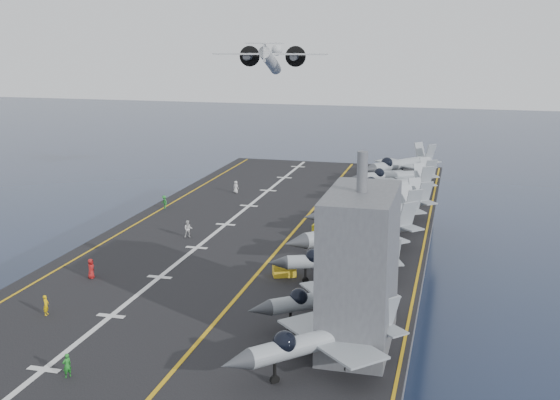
% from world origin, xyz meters
% --- Properties ---
extents(ground, '(500.00, 500.00, 0.00)m').
position_xyz_m(ground, '(0.00, 0.00, 0.00)').
color(ground, '#142135').
rests_on(ground, ground).
extents(hull, '(36.00, 90.00, 10.00)m').
position_xyz_m(hull, '(0.00, 0.00, 5.00)').
color(hull, '#56595E').
rests_on(hull, ground).
extents(flight_deck, '(38.00, 92.00, 0.40)m').
position_xyz_m(flight_deck, '(0.00, 0.00, 10.20)').
color(flight_deck, black).
rests_on(flight_deck, hull).
extents(foul_line, '(0.35, 90.00, 0.02)m').
position_xyz_m(foul_line, '(3.00, 0.00, 10.42)').
color(foul_line, gold).
rests_on(foul_line, flight_deck).
extents(landing_centerline, '(0.50, 90.00, 0.02)m').
position_xyz_m(landing_centerline, '(-6.00, 0.00, 10.42)').
color(landing_centerline, silver).
rests_on(landing_centerline, flight_deck).
extents(deck_edge_port, '(0.25, 90.00, 0.02)m').
position_xyz_m(deck_edge_port, '(-17.00, 0.00, 10.42)').
color(deck_edge_port, gold).
rests_on(deck_edge_port, flight_deck).
extents(deck_edge_stbd, '(0.25, 90.00, 0.02)m').
position_xyz_m(deck_edge_stbd, '(18.50, 0.00, 10.42)').
color(deck_edge_stbd, gold).
rests_on(deck_edge_stbd, flight_deck).
extents(island_superstructure, '(5.00, 10.00, 15.00)m').
position_xyz_m(island_superstructure, '(15.00, -30.00, 17.90)').
color(island_superstructure, '#56595E').
rests_on(island_superstructure, flight_deck).
extents(fighter_jet_0, '(16.40, 16.49, 4.85)m').
position_xyz_m(fighter_jet_0, '(13.13, -34.96, 12.82)').
color(fighter_jet_0, gray).
rests_on(fighter_jet_0, flight_deck).
extents(fighter_jet_1, '(15.33, 14.58, 4.44)m').
position_xyz_m(fighter_jet_1, '(12.13, -26.45, 12.62)').
color(fighter_jet_1, '#8F969F').
rests_on(fighter_jet_1, flight_deck).
extents(fighter_jet_2, '(14.99, 12.56, 4.44)m').
position_xyz_m(fighter_jet_2, '(11.48, -16.53, 12.62)').
color(fighter_jet_2, '#9DA5AD').
rests_on(fighter_jet_2, flight_deck).
extents(fighter_jet_3, '(18.89, 18.79, 5.55)m').
position_xyz_m(fighter_jet_3, '(11.77, -8.18, 13.18)').
color(fighter_jet_3, gray).
rests_on(fighter_jet_3, flight_deck).
extents(fighter_jet_4, '(17.65, 16.05, 5.10)m').
position_xyz_m(fighter_jet_4, '(11.75, 1.49, 12.95)').
color(fighter_jet_4, '#9CA6AE').
rests_on(fighter_jet_4, flight_deck).
extents(fighter_jet_5, '(17.44, 16.59, 5.05)m').
position_xyz_m(fighter_jet_5, '(13.08, 6.07, 12.93)').
color(fighter_jet_5, gray).
rests_on(fighter_jet_5, flight_deck).
extents(fighter_jet_6, '(16.93, 15.46, 4.89)m').
position_xyz_m(fighter_jet_6, '(12.64, 18.17, 12.85)').
color(fighter_jet_6, '#9EA5AD').
rests_on(fighter_jet_6, flight_deck).
extents(fighter_jet_7, '(16.11, 14.09, 4.69)m').
position_xyz_m(fighter_jet_7, '(12.96, 25.32, 12.75)').
color(fighter_jet_7, '#8E949E').
rests_on(fighter_jet_7, flight_deck).
extents(fighter_jet_8, '(17.76, 18.72, 5.42)m').
position_xyz_m(fighter_jet_8, '(12.81, 33.44, 13.11)').
color(fighter_jet_8, '#A2A9B3').
rests_on(fighter_jet_8, flight_deck).
extents(tow_cart_a, '(2.59, 2.16, 1.33)m').
position_xyz_m(tow_cart_a, '(5.74, -16.50, 11.06)').
color(tow_cart_a, yellow).
rests_on(tow_cart_a, flight_deck).
extents(tow_cart_b, '(2.18, 1.47, 1.27)m').
position_xyz_m(tow_cart_b, '(6.54, -1.46, 11.04)').
color(tow_cart_b, gold).
rests_on(tow_cart_b, flight_deck).
extents(tow_cart_c, '(2.08, 1.77, 1.06)m').
position_xyz_m(tow_cart_c, '(6.14, 19.27, 10.93)').
color(tow_cart_c, gold).
rests_on(tow_cart_c, flight_deck).
extents(crew_0, '(0.97, 1.29, 1.96)m').
position_xyz_m(crew_0, '(-12.37, -21.86, 11.38)').
color(crew_0, '#B21919').
rests_on(crew_0, flight_deck).
extents(crew_1, '(0.89, 1.17, 1.76)m').
position_xyz_m(crew_1, '(-11.44, -31.09, 11.28)').
color(crew_1, yellow).
rests_on(crew_1, flight_deck).
extents(crew_2, '(1.45, 1.22, 2.06)m').
position_xyz_m(crew_2, '(-8.39, -6.44, 11.43)').
color(crew_2, silver).
rests_on(crew_2, flight_deck).
extents(crew_3, '(1.29, 1.20, 1.79)m').
position_xyz_m(crew_3, '(-16.78, 5.84, 11.29)').
color(crew_3, '#24842F').
rests_on(crew_3, flight_deck).
extents(crew_5, '(1.24, 0.98, 1.82)m').
position_xyz_m(crew_5, '(-10.28, 17.34, 11.31)').
color(crew_5, silver).
rests_on(crew_5, flight_deck).
extents(crew_6, '(1.15, 1.27, 1.77)m').
position_xyz_m(crew_6, '(-3.76, -40.55, 11.28)').
color(crew_6, '#208526').
rests_on(crew_6, flight_deck).
extents(transport_plane, '(23.73, 17.42, 5.27)m').
position_xyz_m(transport_plane, '(-14.51, 52.70, 28.42)').
color(transport_plane, silver).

